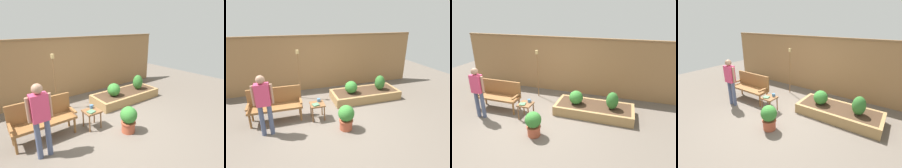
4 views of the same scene
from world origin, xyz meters
TOP-DOWN VIEW (x-y plane):
  - ground_plane at (0.00, 0.00)m, footprint 14.00×14.00m
  - fence_back at (0.00, 2.60)m, footprint 8.40×0.14m
  - garden_bench at (-1.53, 0.56)m, footprint 1.44×0.48m
  - side_table at (-0.40, 0.24)m, footprint 0.40×0.40m
  - cup_on_table at (-0.33, 0.36)m, footprint 0.13×0.09m
  - book_on_table at (-0.46, 0.16)m, footprint 0.21×0.20m
  - potted_boxwood at (0.21, -0.49)m, footprint 0.42×0.42m
  - raised_planter_bed at (1.51, 1.10)m, footprint 2.40×1.00m
  - shrub_near_bench at (0.94, 1.05)m, footprint 0.43×0.43m
  - shrub_far_corner at (2.05, 1.05)m, footprint 0.36×0.36m
  - tiki_torch at (-0.72, 1.82)m, footprint 0.10×0.10m
  - person_by_bench at (-1.73, -0.13)m, footprint 0.47×0.20m

SIDE VIEW (x-z plane):
  - ground_plane at x=0.00m, z-range 0.00..0.00m
  - raised_planter_bed at x=1.51m, z-range 0.00..0.30m
  - potted_boxwood at x=0.21m, z-range 0.03..0.71m
  - side_table at x=-0.40m, z-range 0.16..0.64m
  - book_on_table at x=-0.46m, z-range 0.48..0.51m
  - shrub_near_bench at x=0.94m, z-range 0.30..0.73m
  - cup_on_table at x=-0.33m, z-range 0.48..0.57m
  - garden_bench at x=-1.53m, z-range 0.07..1.01m
  - shrub_far_corner at x=2.05m, z-range 0.30..0.83m
  - person_by_bench at x=-1.73m, z-range 0.15..1.71m
  - fence_back at x=0.00m, z-range 0.01..2.17m
  - tiki_torch at x=-0.72m, z-range 0.32..2.07m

